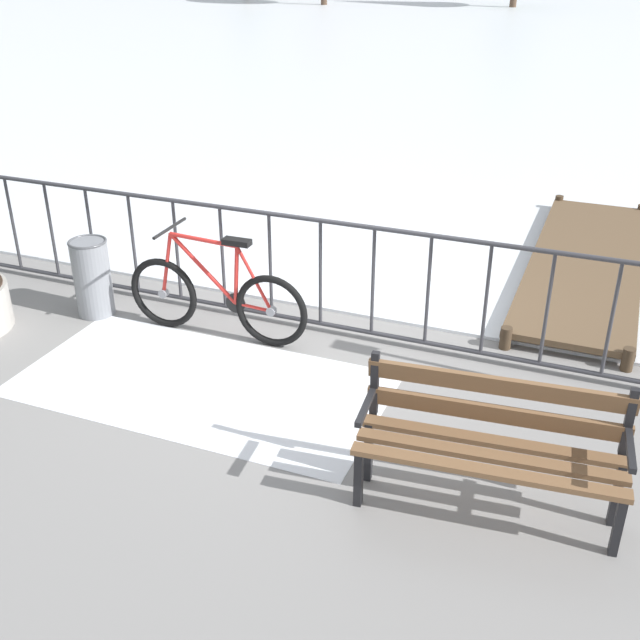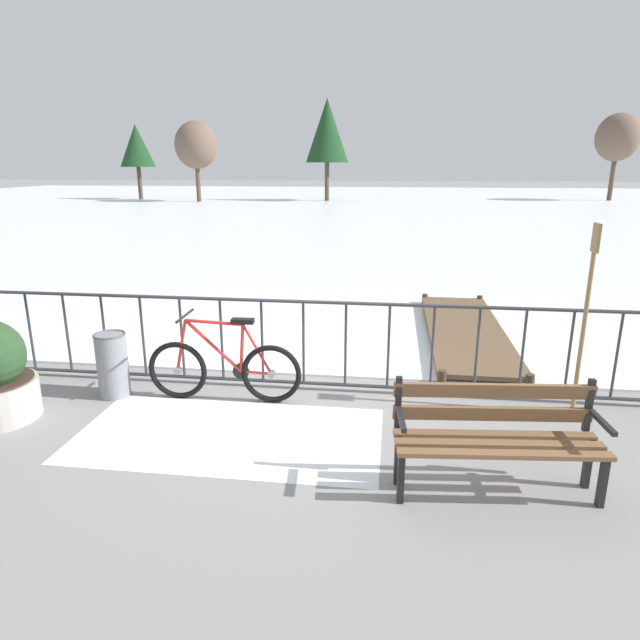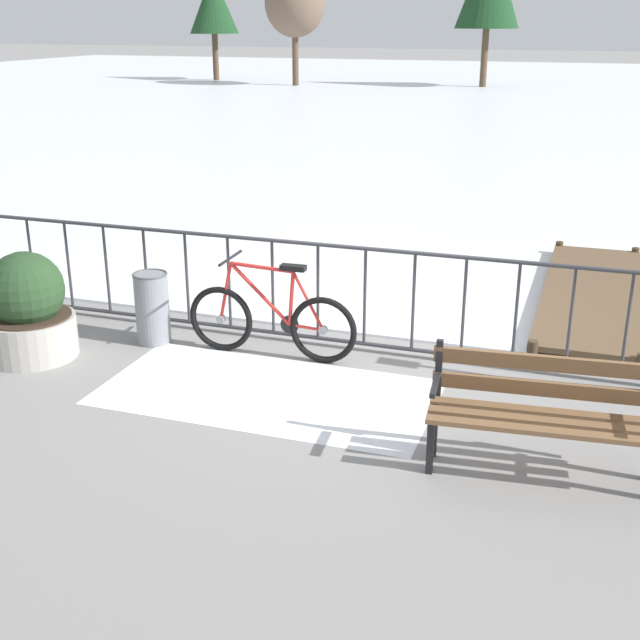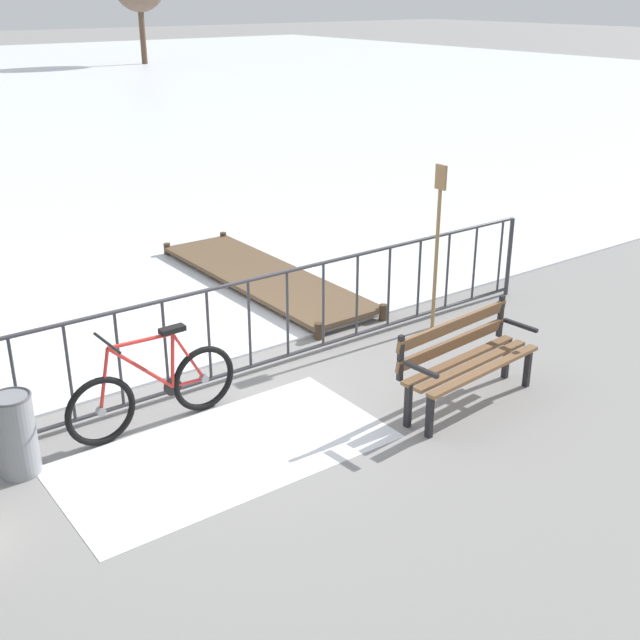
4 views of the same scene
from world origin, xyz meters
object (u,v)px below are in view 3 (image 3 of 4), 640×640
trash_bin (152,307)px  planter_with_shrub (28,311)px  bicycle_near_railing (271,321)px  park_bench (543,406)px

trash_bin → planter_with_shrub: bearing=-143.0°
planter_with_shrub → trash_bin: planter_with_shrub is taller
planter_with_shrub → trash_bin: bearing=37.0°
bicycle_near_railing → park_bench: (2.64, -1.37, 0.14)m
park_bench → planter_with_shrub: size_ratio=1.57×
park_bench → planter_with_shrub: (-4.85, 0.63, -0.04)m
planter_with_shrub → bicycle_near_railing: bearing=18.5°
bicycle_near_railing → planter_with_shrub: bearing=-161.5°
planter_with_shrub → trash_bin: 1.18m
bicycle_near_railing → trash_bin: (-1.28, -0.04, 0.00)m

